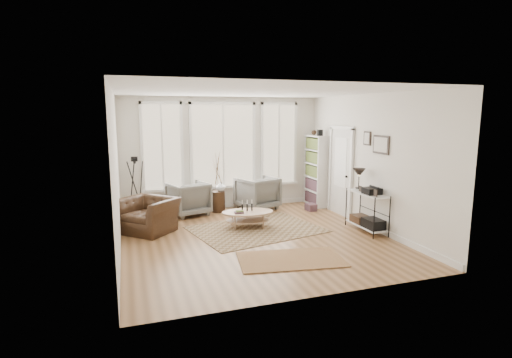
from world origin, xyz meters
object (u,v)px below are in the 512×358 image
object	(u,v)px
armchair_left	(188,198)
accent_chair	(148,215)
bookcase	(316,170)
coffee_table	(247,215)
armchair_right	(257,193)
low_shelf	(367,208)
side_table	(218,184)

from	to	relation	value
armchair_left	accent_chair	world-z (taller)	armchair_left
bookcase	coffee_table	bearing A→B (deg)	-148.49
bookcase	accent_chair	distance (m)	4.65
coffee_table	armchair_left	distance (m)	1.84
armchair_left	armchair_right	xyz separation A→B (m)	(1.81, 0.06, 0.02)
bookcase	low_shelf	xyz separation A→B (m)	(-0.06, -2.52, -0.44)
armchair_right	side_table	distance (m)	1.08
armchair_right	accent_chair	xyz separation A→B (m)	(-2.84, -1.18, -0.07)
armchair_right	side_table	world-z (taller)	side_table
bookcase	armchair_left	world-z (taller)	bookcase
bookcase	armchair_right	bearing A→B (deg)	176.57
armchair_right	armchair_left	bearing A→B (deg)	-18.94
bookcase	armchair_left	size ratio (longest dim) A/B	2.28
coffee_table	armchair_right	size ratio (longest dim) A/B	1.28
coffee_table	armchair_left	bearing A→B (deg)	125.52
armchair_left	accent_chair	bearing A→B (deg)	30.27
bookcase	coffee_table	xyz separation A→B (m)	(-2.38, -1.46, -0.68)
coffee_table	armchair_left	xyz separation A→B (m)	(-1.07, 1.50, 0.13)
bookcase	armchair_right	world-z (taller)	bookcase
armchair_left	armchair_right	bearing A→B (deg)	164.68
low_shelf	side_table	size ratio (longest dim) A/B	0.88
armchair_right	accent_chair	world-z (taller)	armchair_right
side_table	armchair_left	bearing A→B (deg)	-173.89
low_shelf	armchair_right	size ratio (longest dim) A/B	1.39
low_shelf	accent_chair	size ratio (longest dim) A/B	1.19
bookcase	side_table	size ratio (longest dim) A/B	1.39
coffee_table	armchair_left	world-z (taller)	armchair_left
low_shelf	side_table	xyz separation A→B (m)	(-2.62, 2.64, 0.20)
coffee_table	armchair_right	xyz separation A→B (m)	(0.74, 1.56, 0.15)
low_shelf	armchair_left	bearing A→B (deg)	142.95
accent_chair	bookcase	bearing A→B (deg)	57.18
low_shelf	bookcase	bearing A→B (deg)	88.72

